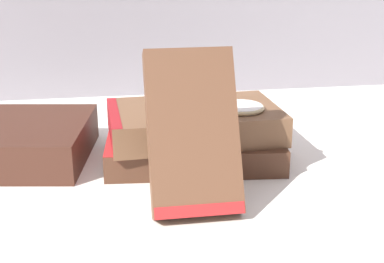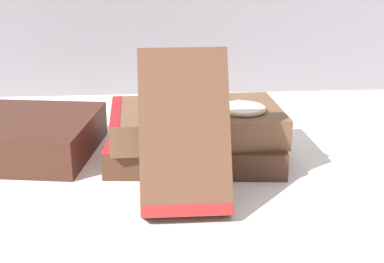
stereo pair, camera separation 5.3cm
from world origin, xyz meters
name	(u,v)px [view 1 (the left image)]	position (x,y,z in m)	size (l,w,h in m)	color
ground_plane	(181,172)	(0.00, 0.00, 0.00)	(3.00, 3.00, 0.00)	white
book_flat_bottom	(189,148)	(0.02, 0.04, 0.02)	(0.23, 0.15, 0.03)	#4C2D1E
book_flat_top	(190,122)	(0.02, 0.04, 0.05)	(0.21, 0.14, 0.04)	brown
book_side_left	(8,141)	(-0.21, 0.08, 0.02)	(0.22, 0.20, 0.05)	#422319
book_leaning_front	(197,137)	(0.00, -0.09, 0.08)	(0.09, 0.10, 0.16)	brown
pocket_watch	(241,107)	(0.08, 0.02, 0.07)	(0.06, 0.06, 0.01)	white
reading_glasses	(152,130)	(-0.02, 0.16, 0.00)	(0.10, 0.06, 0.00)	#ADADB2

